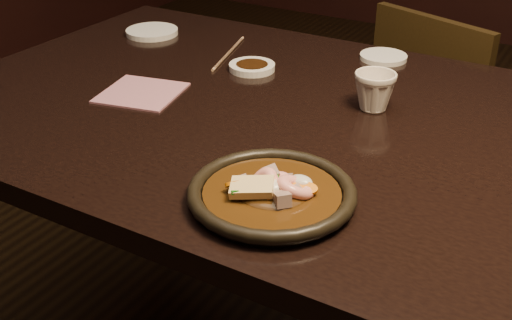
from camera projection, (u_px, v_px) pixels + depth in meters
The scene contains 10 objects.
table at pixel (330, 160), 1.21m from camera, with size 1.60×0.90×0.75m.
chair at pixel (441, 134), 1.84m from camera, with size 0.48×0.48×0.79m.
plate at pixel (272, 194), 0.93m from camera, with size 0.25×0.25×0.03m.
stirfry at pixel (272, 191), 0.93m from camera, with size 0.14×0.11×0.05m.
soy_dish at pixel (252, 67), 1.40m from camera, with size 0.10×0.10×0.01m, color white.
saucer_left at pixel (152, 32), 1.62m from camera, with size 0.13×0.13×0.01m, color white.
saucer_right at pixel (383, 57), 1.47m from camera, with size 0.11×0.11×0.01m, color white.
tea_cup at pixel (375, 90), 1.20m from camera, with size 0.08×0.07×0.08m, color beige.
chopsticks at pixel (229, 53), 1.49m from camera, with size 0.07×0.23×0.01m.
napkin at pixel (141, 93), 1.29m from camera, with size 0.15×0.15×0.00m, color #A96878.
Camera 1 is at (0.41, -0.98, 1.26)m, focal length 45.00 mm.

